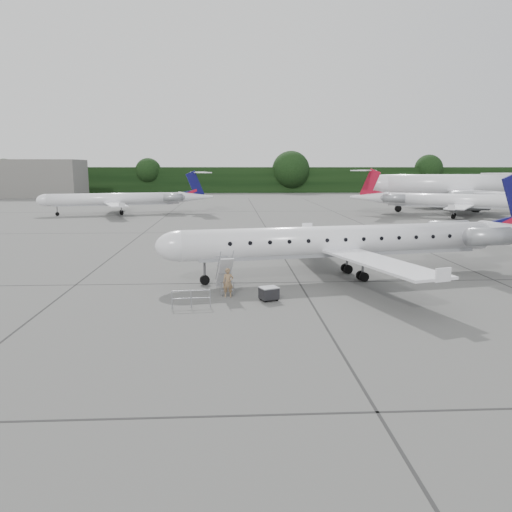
{
  "coord_description": "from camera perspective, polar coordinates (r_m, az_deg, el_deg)",
  "views": [
    {
      "loc": [
        -9.66,
        -29.66,
        8.02
      ],
      "look_at": [
        -7.97,
        2.29,
        2.3
      ],
      "focal_mm": 35.0,
      "sensor_mm": 36.0,
      "label": 1
    }
  ],
  "objects": [
    {
      "name": "bg_regional_right",
      "position": [
        85.68,
        22.53,
        6.57
      ],
      "size": [
        35.6,
        31.94,
        7.68
      ],
      "primitive_type": null,
      "rotation": [
        0.0,
        0.0,
        2.68
      ],
      "color": "white",
      "rests_on": "ground"
    },
    {
      "name": "baggage_cart",
      "position": [
        30.39,
        1.48,
        -4.29
      ],
      "size": [
        1.28,
        1.18,
        0.9
      ],
      "primitive_type": null,
      "rotation": [
        0.0,
        0.0,
        0.4
      ],
      "color": "black",
      "rests_on": "ground"
    },
    {
      "name": "main_regional_jet",
      "position": [
        36.64,
        9.83,
        3.42
      ],
      "size": [
        33.22,
        26.47,
        7.66
      ],
      "primitive_type": null,
      "rotation": [
        0.0,
        0.0,
        0.18
      ],
      "color": "white",
      "rests_on": "ground"
    },
    {
      "name": "treeline",
      "position": [
        160.0,
        0.44,
        8.69
      ],
      "size": [
        260.0,
        4.0,
        8.0
      ],
      "primitive_type": "cube",
      "color": "black",
      "rests_on": "ground"
    },
    {
      "name": "passenger",
      "position": [
        31.15,
        -3.21,
        -3.06
      ],
      "size": [
        0.67,
        0.44,
        1.83
      ],
      "primitive_type": "imported",
      "rotation": [
        0.0,
        0.0,
        0.01
      ],
      "color": "#846648",
      "rests_on": "ground"
    },
    {
      "name": "terminal_building",
      "position": [
        152.17,
        -26.66,
        7.93
      ],
      "size": [
        40.0,
        14.0,
        10.0
      ],
      "primitive_type": "cube",
      "color": "slate",
      "rests_on": "ground"
    },
    {
      "name": "airstair",
      "position": [
        32.35,
        -3.62,
        -2.05
      ],
      "size": [
        1.25,
        2.45,
        2.4
      ],
      "primitive_type": null,
      "rotation": [
        0.0,
        0.0,
        0.18
      ],
      "color": "white",
      "rests_on": "ground"
    },
    {
      "name": "bg_regional_left",
      "position": [
        88.83,
        -15.87,
        6.93
      ],
      "size": [
        31.48,
        25.59,
        7.29
      ],
      "primitive_type": null,
      "rotation": [
        0.0,
        0.0,
        0.22
      ],
      "color": "white",
      "rests_on": "ground"
    },
    {
      "name": "bg_narrowbody",
      "position": [
        99.44,
        22.41,
        8.63
      ],
      "size": [
        39.47,
        29.89,
        13.42
      ],
      "primitive_type": null,
      "rotation": [
        0.0,
        0.0,
        0.08
      ],
      "color": "white",
      "rests_on": "ground"
    },
    {
      "name": "safety_railing",
      "position": [
        29.14,
        -7.42,
        -4.9
      ],
      "size": [
        2.2,
        0.28,
        1.0
      ],
      "primitive_type": null,
      "rotation": [
        0.0,
        0.0,
        0.09
      ],
      "color": "gray",
      "rests_on": "ground"
    },
    {
      "name": "ground",
      "position": [
        32.2,
        14.58,
        -4.62
      ],
      "size": [
        320.0,
        320.0,
        0.0
      ],
      "primitive_type": "plane",
      "color": "#5C5C5A",
      "rests_on": "ground"
    }
  ]
}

